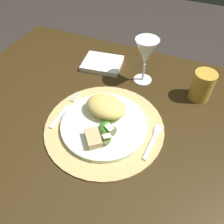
# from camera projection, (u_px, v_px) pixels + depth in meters

# --- Properties ---
(ground_plane) EXTENTS (6.00, 6.00, 0.00)m
(ground_plane) POSITION_uv_depth(u_px,v_px,m) (110.00, 206.00, 1.25)
(ground_plane) COLOR #322B26
(dining_table) EXTENTS (1.15, 0.87, 0.73)m
(dining_table) POSITION_uv_depth(u_px,v_px,m) (108.00, 142.00, 0.80)
(dining_table) COLOR #352610
(dining_table) RESTS_ON ground
(placemat) EXTENTS (0.36, 0.36, 0.01)m
(placemat) POSITION_uv_depth(u_px,v_px,m) (105.00, 127.00, 0.69)
(placemat) COLOR tan
(placemat) RESTS_ON dining_table
(dinner_plate) EXTENTS (0.26, 0.26, 0.01)m
(dinner_plate) POSITION_uv_depth(u_px,v_px,m) (105.00, 125.00, 0.69)
(dinner_plate) COLOR silver
(dinner_plate) RESTS_ON placemat
(pasta_serving) EXTENTS (0.14, 0.11, 0.05)m
(pasta_serving) POSITION_uv_depth(u_px,v_px,m) (106.00, 107.00, 0.69)
(pasta_serving) COLOR #E9C864
(pasta_serving) RESTS_ON dinner_plate
(salad_greens) EXTENTS (0.06, 0.08, 0.03)m
(salad_greens) POSITION_uv_depth(u_px,v_px,m) (107.00, 131.00, 0.65)
(salad_greens) COLOR #317F21
(salad_greens) RESTS_ON dinner_plate
(bread_piece) EXTENTS (0.07, 0.07, 0.02)m
(bread_piece) POSITION_uv_depth(u_px,v_px,m) (92.00, 138.00, 0.63)
(bread_piece) COLOR tan
(bread_piece) RESTS_ON dinner_plate
(fork) EXTENTS (0.01, 0.17, 0.00)m
(fork) POSITION_uv_depth(u_px,v_px,m) (64.00, 111.00, 0.73)
(fork) COLOR silver
(fork) RESTS_ON placemat
(spoon) EXTENTS (0.03, 0.14, 0.01)m
(spoon) POSITION_uv_depth(u_px,v_px,m) (155.00, 135.00, 0.67)
(spoon) COLOR silver
(spoon) RESTS_ON placemat
(napkin) EXTENTS (0.17, 0.14, 0.02)m
(napkin) POSITION_uv_depth(u_px,v_px,m) (102.00, 63.00, 0.90)
(napkin) COLOR white
(napkin) RESTS_ON dining_table
(wine_glass) EXTENTS (0.08, 0.08, 0.17)m
(wine_glass) POSITION_uv_depth(u_px,v_px,m) (146.00, 53.00, 0.76)
(wine_glass) COLOR silver
(wine_glass) RESTS_ON dining_table
(amber_tumbler) EXTENTS (0.07, 0.07, 0.10)m
(amber_tumbler) POSITION_uv_depth(u_px,v_px,m) (202.00, 86.00, 0.75)
(amber_tumbler) COLOR gold
(amber_tumbler) RESTS_ON dining_table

